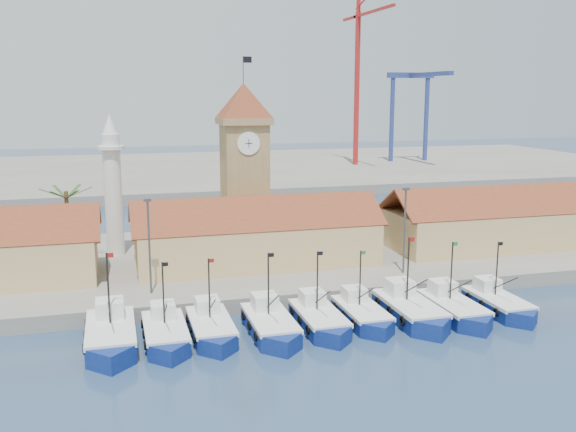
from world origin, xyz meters
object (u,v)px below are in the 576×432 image
object	(u,v)px
boat_4	(320,321)
minaret	(113,185)
clock_tower	(244,163)
boat_0	(111,337)

from	to	relation	value
boat_4	minaret	world-z (taller)	minaret
boat_4	clock_tower	xyz separation A→B (m)	(-1.69, 23.47, 11.23)
clock_tower	minaret	xyz separation A→B (m)	(-15.00, 2.00, -2.23)
boat_0	boat_4	xyz separation A→B (m)	(17.46, -0.68, -0.09)
boat_0	clock_tower	size ratio (longest dim) A/B	0.47
clock_tower	boat_0	bearing A→B (deg)	-124.68
minaret	clock_tower	bearing A→B (deg)	-7.61
boat_0	clock_tower	xyz separation A→B (m)	(15.77, 22.79, 11.13)
boat_0	boat_4	distance (m)	17.47
boat_0	clock_tower	distance (m)	29.87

